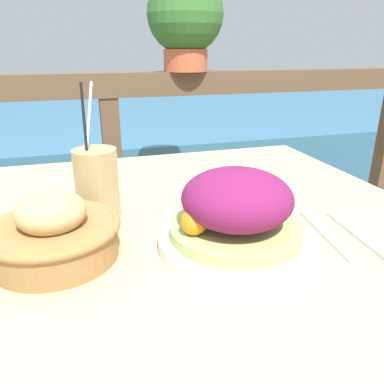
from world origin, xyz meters
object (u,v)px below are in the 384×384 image
Objects in this scene: salad_plate at (236,215)px; drink_glass at (97,182)px; potted_plant at (185,18)px; bread_basket at (54,233)px.

salad_plate is 1.01× the size of drink_glass.
drink_glass is 0.68× the size of potted_plant.
salad_plate is 0.27m from drink_glass.
potted_plant reaches higher than bread_basket.
drink_glass is 1.23× the size of bread_basket.
drink_glass is (-0.20, 0.19, 0.01)m from salad_plate.
drink_glass is 0.98m from potted_plant.
drink_glass is 0.16m from bread_basket.
potted_plant is (0.48, 0.97, 0.36)m from bread_basket.
potted_plant reaches higher than salad_plate.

